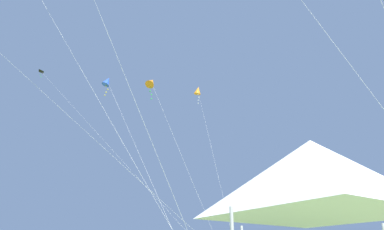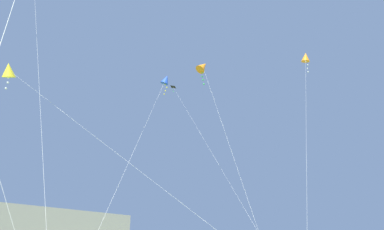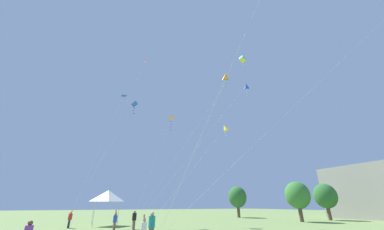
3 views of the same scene
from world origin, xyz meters
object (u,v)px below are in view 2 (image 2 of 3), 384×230
(kite_blue_diamond_4, at_px, (166,80))
(kite_black_delta_2, at_px, (175,90))
(kite_yellow_diamond_7, at_px, (9,70))
(kite_orange_diamond_5, at_px, (306,58))
(kite_orange_diamond_1, at_px, (203,67))

(kite_blue_diamond_4, bearing_deg, kite_black_delta_2, 48.69)
(kite_blue_diamond_4, bearing_deg, kite_yellow_diamond_7, 160.36)
(kite_orange_diamond_5, distance_m, kite_yellow_diamond_7, 21.35)
(kite_blue_diamond_4, xyz_separation_m, kite_yellow_diamond_7, (-8.86, 3.16, -1.25))
(kite_black_delta_2, relative_size, kite_blue_diamond_4, 1.55)
(kite_black_delta_2, bearing_deg, kite_orange_diamond_1, -123.35)
(kite_orange_diamond_1, relative_size, kite_orange_diamond_5, 0.79)
(kite_orange_diamond_1, relative_size, kite_yellow_diamond_7, 1.01)
(kite_orange_diamond_1, distance_m, kite_black_delta_2, 18.99)
(kite_orange_diamond_1, height_order, kite_orange_diamond_5, kite_orange_diamond_5)
(kite_orange_diamond_1, height_order, kite_yellow_diamond_7, kite_orange_diamond_1)
(kite_black_delta_2, distance_m, kite_orange_diamond_5, 16.79)
(kite_orange_diamond_1, distance_m, kite_yellow_diamond_7, 11.38)
(kite_black_delta_2, distance_m, kite_yellow_diamond_7, 22.63)
(kite_orange_diamond_5, bearing_deg, kite_yellow_diamond_7, 157.77)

